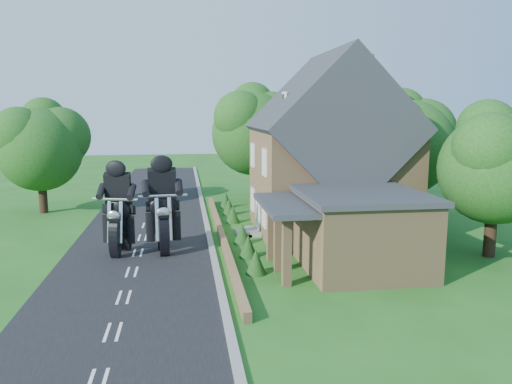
{
  "coord_description": "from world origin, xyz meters",
  "views": [
    {
      "loc": [
        2.33,
        -21.33,
        6.92
      ],
      "look_at": [
        5.99,
        3.66,
        2.8
      ],
      "focal_mm": 35.0,
      "sensor_mm": 36.0,
      "label": 1
    }
  ],
  "objects": [
    {
      "name": "shrub_d",
      "position": [
        5.3,
        9.0,
        0.55
      ],
      "size": [
        0.9,
        0.9,
        1.1
      ],
      "primitive_type": "cone",
      "color": "#143912",
      "rests_on": "ground"
    },
    {
      "name": "shrub_f",
      "position": [
        5.3,
        14.0,
        0.55
      ],
      "size": [
        0.9,
        0.9,
        1.1
      ],
      "primitive_type": "cone",
      "color": "#143912",
      "rests_on": "ground"
    },
    {
      "name": "garden_wall",
      "position": [
        4.3,
        5.0,
        0.2
      ],
      "size": [
        0.3,
        22.0,
        0.4
      ],
      "primitive_type": "cube",
      "color": "#9C7A4F",
      "rests_on": "ground"
    },
    {
      "name": "kerb",
      "position": [
        3.65,
        0.0,
        0.06
      ],
      "size": [
        0.3,
        80.0,
        0.12
      ],
      "primitive_type": "cube",
      "color": "gray",
      "rests_on": "ground"
    },
    {
      "name": "annex",
      "position": [
        9.87,
        -0.8,
        1.77
      ],
      "size": [
        7.05,
        5.94,
        3.44
      ],
      "color": "#9C7A4F",
      "rests_on": "ground"
    },
    {
      "name": "tree_house_right",
      "position": [
        16.65,
        8.62,
        5.19
      ],
      "size": [
        6.51,
        6.0,
        8.4
      ],
      "color": "black",
      "rests_on": "ground"
    },
    {
      "name": "road",
      "position": [
        0.0,
        0.0,
        0.01
      ],
      "size": [
        7.0,
        80.0,
        0.02
      ],
      "primitive_type": "cube",
      "color": "black",
      "rests_on": "ground"
    },
    {
      "name": "shrub_e",
      "position": [
        5.3,
        11.5,
        0.55
      ],
      "size": [
        0.9,
        0.9,
        1.1
      ],
      "primitive_type": "cone",
      "color": "#143912",
      "rests_on": "ground"
    },
    {
      "name": "shrub_c",
      "position": [
        5.3,
        4.0,
        0.55
      ],
      "size": [
        0.9,
        0.9,
        1.1
      ],
      "primitive_type": "cone",
      "color": "#143912",
      "rests_on": "ground"
    },
    {
      "name": "motorcycle_lead",
      "position": [
        1.28,
        2.84,
        0.72
      ],
      "size": [
        0.54,
        1.58,
        1.45
      ],
      "primitive_type": null,
      "rotation": [
        0.0,
        0.0,
        3.24
      ],
      "color": "black",
      "rests_on": "ground"
    },
    {
      "name": "tree_annex_side",
      "position": [
        17.13,
        0.1,
        4.69
      ],
      "size": [
        5.64,
        5.2,
        7.48
      ],
      "color": "black",
      "rests_on": "ground"
    },
    {
      "name": "tree_far_road",
      "position": [
        -6.86,
        14.11,
        4.84
      ],
      "size": [
        6.08,
        5.6,
        7.84
      ],
      "color": "black",
      "rests_on": "ground"
    },
    {
      "name": "ground",
      "position": [
        0.0,
        0.0,
        0.0
      ],
      "size": [
        120.0,
        120.0,
        0.0
      ],
      "primitive_type": "plane",
      "color": "#1D5718",
      "rests_on": "ground"
    },
    {
      "name": "shrub_a",
      "position": [
        5.3,
        -1.0,
        0.55
      ],
      "size": [
        0.9,
        0.9,
        1.1
      ],
      "primitive_type": "cone",
      "color": "#143912",
      "rests_on": "ground"
    },
    {
      "name": "motorcycle_follow",
      "position": [
        -0.79,
        2.84,
        0.69
      ],
      "size": [
        0.74,
        1.53,
        1.38
      ],
      "primitive_type": null,
      "rotation": [
        0.0,
        0.0,
        2.88
      ],
      "color": "black",
      "rests_on": "ground"
    },
    {
      "name": "tree_behind_house",
      "position": [
        14.18,
        16.14,
        6.23
      ],
      "size": [
        7.81,
        7.2,
        10.08
      ],
      "color": "black",
      "rests_on": "ground"
    },
    {
      "name": "shrub_b",
      "position": [
        5.3,
        1.5,
        0.55
      ],
      "size": [
        0.9,
        0.9,
        1.1
      ],
      "primitive_type": "cone",
      "color": "#143912",
      "rests_on": "ground"
    },
    {
      "name": "tree_behind_left",
      "position": [
        8.16,
        17.13,
        5.73
      ],
      "size": [
        6.94,
        6.4,
        9.16
      ],
      "color": "black",
      "rests_on": "ground"
    },
    {
      "name": "house",
      "position": [
        10.49,
        6.0,
        4.34
      ],
      "size": [
        9.54,
        8.64,
        10.24
      ],
      "color": "#9C7A4F",
      "rests_on": "ground"
    }
  ]
}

